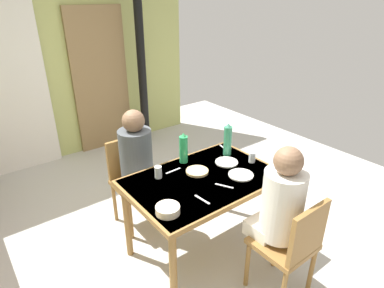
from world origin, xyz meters
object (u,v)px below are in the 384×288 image
chair_near_diner (292,244)px  water_bottle_green_near (184,148)px  dining_table (203,187)px  serving_bowl_center (168,210)px  chair_far_diner (132,177)px  person_far_diner (137,156)px  person_near_diner (281,202)px  water_bottle_green_far (228,140)px

chair_near_diner → water_bottle_green_near: bearing=98.1°
dining_table → serving_bowl_center: (-0.49, -0.21, 0.11)m
chair_far_diner → water_bottle_green_near: size_ratio=3.10×
water_bottle_green_near → dining_table: bearing=-96.8°
person_far_diner → serving_bowl_center: person_far_diner is taller
water_bottle_green_near → chair_far_diner: bearing=124.1°
chair_far_diner → person_far_diner: size_ratio=1.13×
person_near_diner → water_bottle_green_far: person_near_diner is taller
chair_far_diner → serving_bowl_center: 1.05m
person_near_diner → water_bottle_green_near: size_ratio=2.74×
chair_far_diner → person_far_diner: person_far_diner is taller
dining_table → chair_near_diner: bearing=-75.9°
chair_far_diner → person_near_diner: bearing=108.1°
water_bottle_green_near → chair_near_diner: bearing=-81.9°
person_far_diner → water_bottle_green_far: 0.84m
chair_near_diner → serving_bowl_center: chair_near_diner is taller
person_near_diner → serving_bowl_center: person_near_diner is taller
water_bottle_green_far → serving_bowl_center: water_bottle_green_far is taller
dining_table → chair_near_diner: chair_near_diner is taller
chair_near_diner → water_bottle_green_near: (-0.15, 1.09, 0.39)m
water_bottle_green_far → person_far_diner: bearing=148.2°
person_near_diner → water_bottle_green_near: (-0.15, 0.95, 0.11)m
chair_far_diner → water_bottle_green_near: bearing=124.1°
chair_far_diner → water_bottle_green_near: 0.67m
serving_bowl_center → water_bottle_green_near: bearing=45.4°
chair_near_diner → water_bottle_green_far: (0.25, 0.96, 0.41)m
dining_table → water_bottle_green_far: bearing=23.2°
water_bottle_green_near → water_bottle_green_far: water_bottle_green_far is taller
chair_far_diner → person_far_diner: bearing=90.0°
chair_far_diner → serving_bowl_center: chair_far_diner is taller
chair_near_diner → chair_far_diner: (-0.46, 1.54, 0.00)m
chair_far_diner → serving_bowl_center: size_ratio=5.12×
chair_near_diner → person_near_diner: 0.31m
chair_near_diner → water_bottle_green_near: water_bottle_green_near is taller
chair_near_diner → serving_bowl_center: 0.93m
person_near_diner → chair_far_diner: bearing=108.1°
chair_near_diner → serving_bowl_center: (-0.68, 0.55, 0.29)m
dining_table → person_far_diner: 0.69m
dining_table → person_far_diner: person_far_diner is taller
water_bottle_green_far → dining_table: bearing=-156.8°
dining_table → person_far_diner: size_ratio=1.61×
person_far_diner → water_bottle_green_far: (0.71, -0.44, 0.12)m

